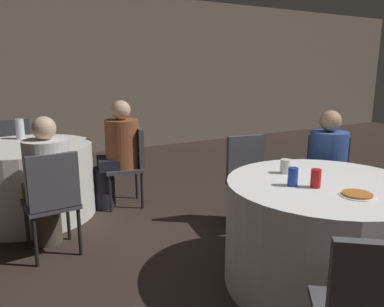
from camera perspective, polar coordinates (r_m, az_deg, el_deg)
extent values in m
plane|color=#332621|center=(2.87, 15.71, -19.30)|extent=(16.00, 16.00, 0.00)
cube|color=#7A6B5B|center=(6.95, -15.21, 11.55)|extent=(16.00, 0.06, 2.80)
cylinder|color=white|center=(2.82, 19.11, -11.50)|extent=(1.33, 1.33, 0.75)
cylinder|color=white|center=(4.21, -23.59, -3.82)|extent=(1.30, 1.30, 0.75)
cube|color=#47474C|center=(1.68, 26.73, -18.66)|extent=(0.33, 0.28, 0.43)
cube|color=#47474C|center=(3.57, 9.35, -4.91)|extent=(0.47, 0.47, 0.04)
cube|color=#47474C|center=(3.66, 8.13, -0.59)|extent=(0.38, 0.12, 0.43)
cylinder|color=black|center=(3.59, 12.94, -8.75)|extent=(0.03, 0.03, 0.41)
cylinder|color=black|center=(3.43, 8.05, -9.59)|extent=(0.03, 0.03, 0.41)
cylinder|color=black|center=(3.86, 10.25, -7.07)|extent=(0.03, 0.03, 0.41)
cylinder|color=black|center=(3.71, 5.63, -7.74)|extent=(0.03, 0.03, 0.41)
cube|color=#47474C|center=(3.73, 19.64, -4.71)|extent=(0.56, 0.56, 0.04)
cube|color=#47474C|center=(3.84, 19.96, -0.59)|extent=(0.28, 0.32, 0.43)
cylinder|color=black|center=(3.65, 22.01, -9.04)|extent=(0.03, 0.03, 0.41)
cylinder|color=black|center=(3.65, 16.62, -8.62)|extent=(0.03, 0.03, 0.41)
cylinder|color=black|center=(3.96, 21.92, -7.27)|extent=(0.03, 0.03, 0.41)
cylinder|color=black|center=(3.96, 16.98, -6.89)|extent=(0.03, 0.03, 0.41)
cube|color=#47474C|center=(5.13, -25.03, -0.50)|extent=(0.40, 0.40, 0.04)
cube|color=#47474C|center=(5.26, -25.47, 2.39)|extent=(0.38, 0.05, 0.43)
cylinder|color=black|center=(5.04, -22.67, -3.14)|extent=(0.03, 0.03, 0.41)
cylinder|color=black|center=(5.01, -26.51, -3.59)|extent=(0.03, 0.03, 0.41)
cylinder|color=black|center=(5.36, -23.19, -2.25)|extent=(0.03, 0.03, 0.41)
cylinder|color=black|center=(5.34, -26.80, -2.67)|extent=(0.03, 0.03, 0.41)
cube|color=#47474C|center=(4.20, -10.43, -2.22)|extent=(0.47, 0.47, 0.04)
cube|color=#47474C|center=(4.18, -8.12, 1.08)|extent=(0.13, 0.38, 0.43)
cylinder|color=black|center=(4.09, -12.34, -6.02)|extent=(0.03, 0.03, 0.41)
cylinder|color=black|center=(4.41, -12.82, -4.64)|extent=(0.03, 0.03, 0.41)
cylinder|color=black|center=(4.13, -7.63, -5.62)|extent=(0.03, 0.03, 0.41)
cylinder|color=black|center=(4.45, -8.45, -4.29)|extent=(0.03, 0.03, 0.41)
cube|color=#47474C|center=(3.28, -20.73, -7.19)|extent=(0.42, 0.42, 0.04)
cube|color=#47474C|center=(3.04, -20.33, -4.05)|extent=(0.38, 0.07, 0.43)
cylinder|color=black|center=(3.49, -23.82, -10.19)|extent=(0.03, 0.03, 0.41)
cylinder|color=black|center=(3.55, -18.35, -9.34)|extent=(0.03, 0.03, 0.41)
cylinder|color=black|center=(3.18, -22.76, -12.36)|extent=(0.03, 0.03, 0.41)
cylinder|color=black|center=(3.24, -16.76, -11.37)|extent=(0.03, 0.03, 0.41)
cylinder|color=black|center=(3.59, 19.31, -8.83)|extent=(0.24, 0.24, 0.45)
cube|color=black|center=(3.61, 19.68, -4.16)|extent=(0.45, 0.45, 0.12)
cylinder|color=#33519E|center=(3.66, 19.95, -0.69)|extent=(0.34, 0.34, 0.50)
sphere|color=tan|center=(3.60, 20.37, 4.66)|extent=(0.19, 0.19, 0.19)
cylinder|color=black|center=(4.24, -13.28, -5.10)|extent=(0.24, 0.24, 0.45)
cube|color=black|center=(4.17, -11.96, -1.41)|extent=(0.38, 0.40, 0.12)
cylinder|color=brown|center=(4.14, -10.59, 1.51)|extent=(0.36, 0.36, 0.52)
sphere|color=#DBB293|center=(4.09, -10.80, 6.51)|extent=(0.21, 0.21, 0.21)
cylinder|color=#4C4238|center=(3.55, -21.26, -9.19)|extent=(0.24, 0.24, 0.45)
cube|color=#4C4238|center=(3.36, -21.24, -5.50)|extent=(0.36, 0.34, 0.12)
cylinder|color=white|center=(3.20, -21.12, -2.54)|extent=(0.36, 0.36, 0.51)
sphere|color=#DBB293|center=(3.13, -21.63, 3.61)|extent=(0.18, 0.18, 0.18)
cylinder|color=white|center=(2.49, 23.88, -5.87)|extent=(0.21, 0.21, 0.01)
cylinder|color=#BC6628|center=(2.48, 23.90, -5.67)|extent=(0.18, 0.18, 0.01)
cylinder|color=#1E38A5|center=(2.54, 15.11, -3.45)|extent=(0.07, 0.07, 0.12)
cylinder|color=red|center=(2.54, 18.34, -3.62)|extent=(0.07, 0.07, 0.12)
cylinder|color=silver|center=(2.83, 14.07, -1.90)|extent=(0.08, 0.08, 0.10)
cylinder|color=silver|center=(4.49, -24.74, 3.41)|extent=(0.09, 0.09, 0.22)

